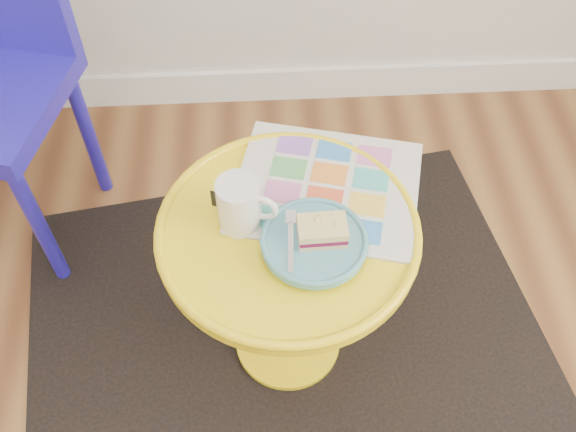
{
  "coord_description": "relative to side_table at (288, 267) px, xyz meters",
  "views": [
    {
      "loc": [
        0.39,
        0.31,
        1.5
      ],
      "look_at": [
        0.43,
        1.06,
        0.53
      ],
      "focal_mm": 40.0,
      "sensor_mm": 36.0,
      "label": 1
    }
  ],
  "objects": [
    {
      "name": "rug",
      "position": [
        0.0,
        0.0,
        -0.35
      ],
      "size": [
        1.46,
        1.29,
        0.01
      ],
      "primitive_type": "cube",
      "rotation": [
        0.0,
        0.0,
        0.16
      ],
      "color": "black",
      "rests_on": "ground"
    },
    {
      "name": "side_table",
      "position": [
        0.0,
        0.0,
        0.0
      ],
      "size": [
        0.52,
        0.52,
        0.49
      ],
      "color": "yellow",
      "rests_on": "ground"
    },
    {
      "name": "newspaper",
      "position": [
        0.09,
        0.1,
        0.14
      ],
      "size": [
        0.44,
        0.4,
        0.01
      ],
      "primitive_type": "cube",
      "rotation": [
        0.0,
        0.0,
        -0.25
      ],
      "color": "silver",
      "rests_on": "side_table"
    },
    {
      "name": "mug",
      "position": [
        -0.09,
        0.02,
        0.2
      ],
      "size": [
        0.12,
        0.09,
        0.11
      ],
      "rotation": [
        0.0,
        0.0,
        -0.33
      ],
      "color": "white",
      "rests_on": "side_table"
    },
    {
      "name": "plate",
      "position": [
        0.05,
        -0.05,
        0.16
      ],
      "size": [
        0.2,
        0.2,
        0.02
      ],
      "color": "teal",
      "rests_on": "newspaper"
    },
    {
      "name": "cake_slice",
      "position": [
        0.06,
        -0.05,
        0.19
      ],
      "size": [
        0.09,
        0.06,
        0.04
      ],
      "rotation": [
        0.0,
        0.0,
        0.03
      ],
      "color": "#D3BC8C",
      "rests_on": "plate"
    },
    {
      "name": "fork",
      "position": [
        0.0,
        -0.05,
        0.17
      ],
      "size": [
        0.02,
        0.14,
        0.0
      ],
      "rotation": [
        0.0,
        0.0,
        -0.06
      ],
      "color": "silver",
      "rests_on": "plate"
    }
  ]
}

